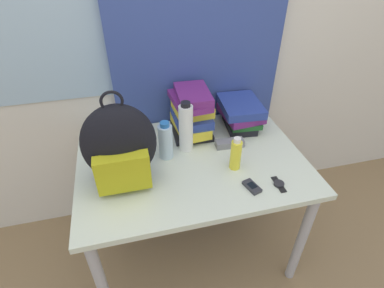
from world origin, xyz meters
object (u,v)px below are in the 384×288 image
at_px(sports_bottle, 186,128).
at_px(water_bottle, 166,141).
at_px(sunglasses_case, 230,143).
at_px(sunscreen_bottle, 236,154).
at_px(wristwatch, 279,184).
at_px(book_stack_center, 241,113).
at_px(cell_phone, 252,187).
at_px(backpack, 120,146).
at_px(book_stack_left, 191,113).

bearing_deg(sports_bottle, water_bottle, -161.03).
distance_m(sports_bottle, sunglasses_case, 0.26).
height_order(sunscreen_bottle, wristwatch, sunscreen_bottle).
xyz_separation_m(book_stack_center, cell_phone, (-0.13, -0.49, -0.08)).
bearing_deg(sunglasses_case, wristwatch, -70.48).
relative_size(book_stack_center, sunscreen_bottle, 1.66).
distance_m(backpack, cell_phone, 0.61).
distance_m(water_bottle, sunglasses_case, 0.35).
bearing_deg(water_bottle, backpack, -152.56).
height_order(water_bottle, sunscreen_bottle, water_bottle).
bearing_deg(backpack, wristwatch, -17.76).
bearing_deg(sunscreen_bottle, book_stack_center, 65.16).
distance_m(sports_bottle, cell_phone, 0.43).
height_order(book_stack_left, sunscreen_bottle, book_stack_left).
xyz_separation_m(book_stack_center, sunscreen_bottle, (-0.16, -0.34, -0.01)).
height_order(backpack, sunscreen_bottle, backpack).
height_order(backpack, book_stack_center, backpack).
distance_m(book_stack_center, sunscreen_bottle, 0.37).
bearing_deg(sports_bottle, wristwatch, -46.59).
bearing_deg(book_stack_center, book_stack_left, 179.79).
height_order(book_stack_left, wristwatch, book_stack_left).
xyz_separation_m(backpack, book_stack_left, (0.39, 0.29, -0.06)).
relative_size(book_stack_center, sunglasses_case, 1.89).
bearing_deg(book_stack_left, wristwatch, -60.64).
bearing_deg(sunglasses_case, sports_bottle, 171.51).
bearing_deg(wristwatch, book_stack_center, 89.47).
xyz_separation_m(water_bottle, wristwatch, (0.46, -0.33, -0.09)).
relative_size(water_bottle, sports_bottle, 0.74).
bearing_deg(water_bottle, cell_phone, -43.74).
bearing_deg(sunglasses_case, sunscreen_bottle, -101.74).
bearing_deg(book_stack_left, book_stack_center, -0.21).
xyz_separation_m(backpack, sunscreen_bottle, (0.52, -0.05, -0.10)).
relative_size(water_bottle, cell_phone, 2.09).
height_order(sunscreen_bottle, sunglasses_case, sunscreen_bottle).
bearing_deg(sunscreen_bottle, book_stack_left, 110.99).
height_order(sunglasses_case, wristwatch, sunglasses_case).
bearing_deg(book_stack_center, sports_bottle, -158.65).
xyz_separation_m(sunscreen_bottle, sunglasses_case, (0.04, 0.17, -0.06)).
relative_size(book_stack_left, cell_phone, 2.98).
bearing_deg(water_bottle, book_stack_left, 45.35).
bearing_deg(sports_bottle, book_stack_center, 21.35).
bearing_deg(backpack, book_stack_center, 22.97).
bearing_deg(wristwatch, book_stack_left, 119.36).
bearing_deg(backpack, sunglasses_case, 11.81).
height_order(book_stack_center, sunscreen_bottle, sunscreen_bottle).
height_order(book_stack_center, sports_bottle, sports_bottle).
relative_size(backpack, water_bottle, 2.18).
height_order(sports_bottle, sunscreen_bottle, sports_bottle).
distance_m(cell_phone, wristwatch, 0.13).
distance_m(sunglasses_case, wristwatch, 0.35).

